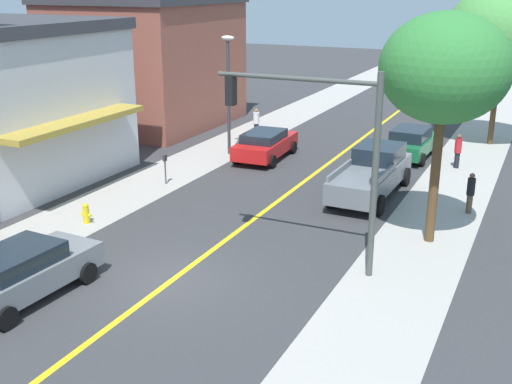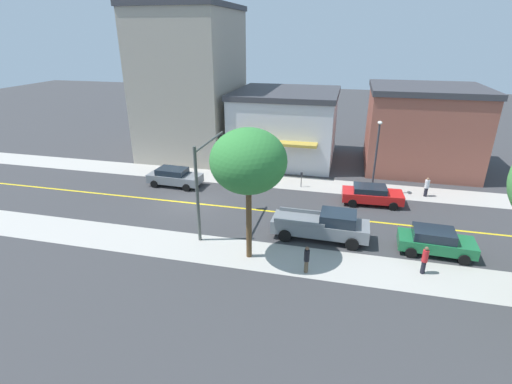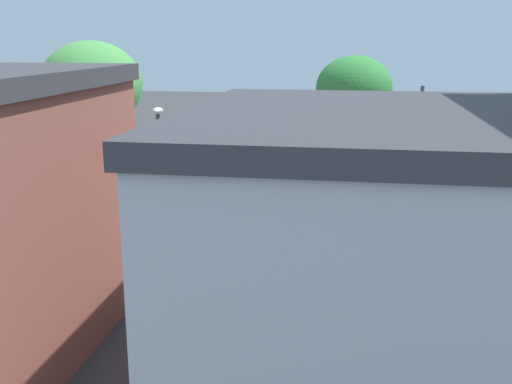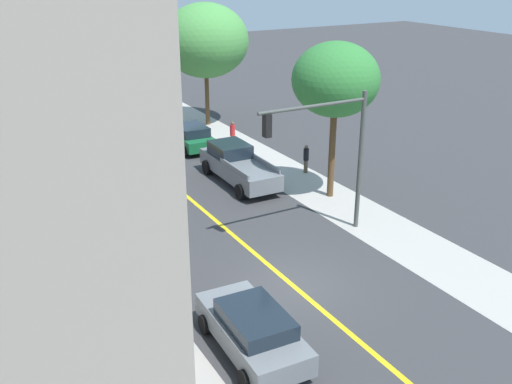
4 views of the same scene
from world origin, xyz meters
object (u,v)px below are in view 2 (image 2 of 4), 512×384
parking_meter (301,177)px  street_tree_right_corner (248,161)px  grey_sedan_left_curb (174,177)px  grey_pickup_truck (323,225)px  pedestrian_white_shirt (427,187)px  green_sedan_right_curb (435,241)px  pedestrian_black_shirt (307,259)px  street_lamp (377,150)px  pedestrian_red_shirt (425,259)px  traffic_light_mast (206,170)px  red_sedan_left_curb (372,194)px  fire_hydrant (242,178)px

parking_meter → street_tree_right_corner: bearing=-7.5°
grey_sedan_left_curb → grey_pickup_truck: 14.58m
street_tree_right_corner → pedestrian_white_shirt: street_tree_right_corner is taller
parking_meter → grey_sedan_left_curb: 10.87m
green_sedan_right_curb → pedestrian_black_shirt: 8.13m
parking_meter → grey_sedan_left_curb: size_ratio=0.29×
street_lamp → pedestrian_red_shirt: bearing=11.8°
parking_meter → grey_sedan_left_curb: bearing=-78.2°
parking_meter → grey_pickup_truck: bearing=16.2°
street_lamp → grey_pickup_truck: (8.46, -3.32, -2.78)m
pedestrian_white_shirt → traffic_light_mast: bearing=-66.7°
street_tree_right_corner → pedestrian_black_shirt: (0.84, 3.45, -5.01)m
traffic_light_mast → red_sedan_left_curb: 13.15m
pedestrian_red_shirt → red_sedan_left_curb: bearing=-3.4°
fire_hydrant → pedestrian_white_shirt: size_ratio=0.49×
pedestrian_red_shirt → fire_hydrant: bearing=31.5°
pedestrian_black_shirt → grey_pickup_truck: bearing=-73.2°
pedestrian_red_shirt → pedestrian_white_shirt: pedestrian_red_shirt is taller
street_lamp → grey_pickup_truck: 9.51m
traffic_light_mast → pedestrian_white_shirt: 18.04m
street_tree_right_corner → fire_hydrant: size_ratio=9.86×
grey_pickup_truck → parking_meter: bearing=107.3°
traffic_light_mast → grey_sedan_left_curb: bearing=39.4°
green_sedan_right_curb → grey_sedan_left_curb: bearing=164.0°
traffic_light_mast → green_sedan_right_curb: bearing=-89.0°
traffic_light_mast → pedestrian_black_shirt: traffic_light_mast is taller
grey_pickup_truck → pedestrian_white_shirt: grey_pickup_truck is taller
traffic_light_mast → red_sedan_left_curb: (-6.79, 10.74, -3.40)m
traffic_light_mast → pedestrian_black_shirt: 8.51m
street_lamp → pedestrian_black_shirt: street_lamp is taller
parking_meter → red_sedan_left_curb: 6.10m
green_sedan_right_curb → pedestrian_black_shirt: size_ratio=2.72×
parking_meter → pedestrian_black_shirt: size_ratio=0.82×
traffic_light_mast → grey_sedan_left_curb: size_ratio=1.33×
green_sedan_right_curb → grey_pickup_truck: grey_pickup_truck is taller
red_sedan_left_curb → pedestrian_red_shirt: (8.96, 2.44, 0.11)m
fire_hydrant → grey_sedan_left_curb: size_ratio=0.17×
street_tree_right_corner → parking_meter: (-11.73, 1.54, -4.99)m
street_lamp → grey_pickup_truck: size_ratio=0.98×
green_sedan_right_curb → grey_pickup_truck: size_ratio=0.72×
fire_hydrant → grey_sedan_left_curb: bearing=-67.3°
green_sedan_right_curb → traffic_light_mast: bearing=-176.7°
grey_sedan_left_curb → pedestrian_black_shirt: 16.27m
pedestrian_black_shirt → traffic_light_mast: bearing=-2.2°
pedestrian_red_shirt → pedestrian_white_shirt: bearing=-27.9°
pedestrian_black_shirt → red_sedan_left_curb: bearing=-85.0°
traffic_light_mast → green_sedan_right_curb: traffic_light_mast is taller
fire_hydrant → pedestrian_white_shirt: 15.29m
pedestrian_white_shirt → street_tree_right_corner: bearing=-52.2°
grey_sedan_left_curb → pedestrian_white_shirt: (-2.55, 20.65, 0.03)m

